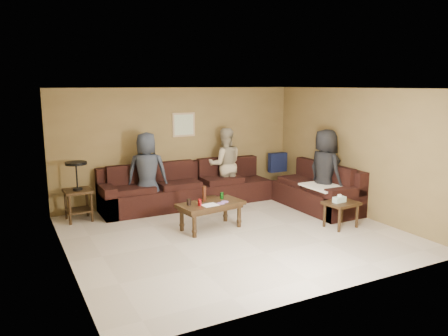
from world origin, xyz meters
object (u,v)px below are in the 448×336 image
side_table_right (341,205)px  waste_bin (211,204)px  person_left (147,173)px  sectional_sofa (233,192)px  coffee_table (210,207)px  person_right (325,171)px  end_table_left (78,190)px  person_middle (225,164)px

side_table_right → waste_bin: (-1.64, 2.02, -0.26)m
waste_bin → person_left: person_left is taller
waste_bin → person_left: size_ratio=0.18×
waste_bin → sectional_sofa: bearing=9.3°
coffee_table → side_table_right: 2.36m
person_right → coffee_table: bearing=85.5°
end_table_left → sectional_sofa: bearing=-9.3°
person_right → end_table_left: bearing=66.7°
person_left → coffee_table: bearing=136.5°
sectional_sofa → person_middle: size_ratio=2.86×
side_table_right → person_right: person_right is taller
coffee_table → end_table_left: 2.59m
coffee_table → person_left: 1.72m
waste_bin → end_table_left: bearing=166.6°
person_left → side_table_right: bearing=160.7°
waste_bin → person_left: (-1.17, 0.51, 0.67)m
end_table_left → person_middle: size_ratio=0.70×
sectional_sofa → end_table_left: (-3.08, 0.50, 0.27)m
sectional_sofa → person_middle: bearing=80.4°
end_table_left → person_left: 1.37m
coffee_table → waste_bin: bearing=63.9°
person_middle → end_table_left: bearing=16.4°
end_table_left → waste_bin: end_table_left is taller
sectional_sofa → coffee_table: sectional_sofa is taller
end_table_left → person_right: (4.56, -1.67, 0.25)m
person_left → person_middle: bearing=-152.8°
side_table_right → person_middle: (-0.98, 2.68, 0.40)m
sectional_sofa → end_table_left: bearing=170.7°
sectional_sofa → person_middle: (0.10, 0.57, 0.49)m
coffee_table → person_left: (-0.68, 1.52, 0.41)m
end_table_left → person_left: (1.34, -0.08, 0.22)m
sectional_sofa → side_table_right: (1.08, -2.11, 0.08)m
sectional_sofa → waste_bin: 0.60m
person_left → person_right: size_ratio=0.97×
waste_bin → person_middle: size_ratio=0.18×
coffee_table → person_right: 2.58m
sectional_sofa → person_left: (-1.74, 0.42, 0.49)m
person_middle → side_table_right: bearing=125.3°
side_table_right → waste_bin: side_table_right is taller
coffee_table → sectional_sofa: bearing=46.1°
sectional_sofa → coffee_table: bearing=-133.9°
sectional_sofa → side_table_right: bearing=-63.0°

